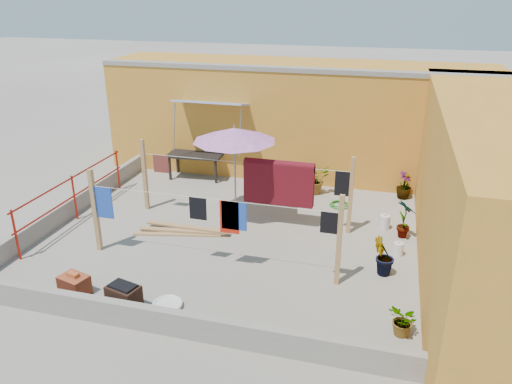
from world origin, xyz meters
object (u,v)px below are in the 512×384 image
(plant_back_a, at_px, (315,179))
(water_jug_b, at_px, (384,222))
(water_jug_a, at_px, (398,249))
(green_hose, at_px, (340,205))
(brick_stack, at_px, (74,285))
(outdoor_table, at_px, (196,156))
(patio_umbrella, at_px, (234,135))
(brazier, at_px, (124,297))
(white_basin, at_px, (168,305))

(plant_back_a, bearing_deg, water_jug_b, -42.61)
(plant_back_a, bearing_deg, water_jug_a, -52.97)
(green_hose, bearing_deg, water_jug_a, -56.81)
(green_hose, bearing_deg, brick_stack, -128.46)
(outdoor_table, distance_m, water_jug_b, 5.79)
(outdoor_table, height_order, water_jug_a, outdoor_table)
(brick_stack, bearing_deg, patio_umbrella, 64.59)
(brazier, relative_size, plant_back_a, 0.77)
(brick_stack, xyz_separation_m, green_hose, (4.17, 5.24, -0.15))
(patio_umbrella, height_order, green_hose, patio_umbrella)
(white_basin, xyz_separation_m, water_jug_a, (3.84, 2.95, 0.09))
(water_jug_b, xyz_separation_m, green_hose, (-1.14, 1.04, -0.13))
(outdoor_table, bearing_deg, plant_back_a, -4.10)
(brick_stack, bearing_deg, brazier, -9.52)
(green_hose, relative_size, plant_back_a, 0.64)
(brick_stack, height_order, water_jug_a, brick_stack)
(white_basin, bearing_deg, plant_back_a, 74.50)
(outdoor_table, xyz_separation_m, brick_stack, (0.11, -6.20, -0.47))
(brazier, relative_size, green_hose, 1.20)
(white_basin, height_order, water_jug_a, water_jug_a)
(brazier, distance_m, plant_back_a, 6.55)
(green_hose, bearing_deg, brazier, -119.43)
(brick_stack, xyz_separation_m, plant_back_a, (3.41, 5.94, 0.22))
(brick_stack, relative_size, water_jug_b, 1.52)
(white_basin, bearing_deg, green_hose, 65.29)
(patio_umbrella, height_order, brick_stack, patio_umbrella)
(plant_back_a, bearing_deg, brazier, -110.65)
(white_basin, distance_m, green_hose, 5.70)
(outdoor_table, distance_m, white_basin, 6.45)
(green_hose, bearing_deg, patio_umbrella, -149.25)
(brazier, bearing_deg, brick_stack, 170.48)
(patio_umbrella, relative_size, brick_stack, 4.33)
(outdoor_table, xyz_separation_m, brazier, (1.22, -6.38, -0.42))
(brazier, xyz_separation_m, plant_back_a, (2.31, 6.13, 0.16))
(water_jug_a, relative_size, plant_back_a, 0.40)
(patio_umbrella, distance_m, plant_back_a, 3.10)
(patio_umbrella, xyz_separation_m, green_hose, (2.33, 1.39, -2.03))
(outdoor_table, relative_size, brick_stack, 2.79)
(brazier, xyz_separation_m, green_hose, (3.06, 5.43, -0.20))
(white_basin, bearing_deg, outdoor_table, 107.19)
(brazier, bearing_deg, water_jug_a, 35.28)
(water_jug_b, bearing_deg, brazier, -133.74)
(white_basin, xyz_separation_m, green_hose, (2.38, 5.18, -0.01))
(brick_stack, xyz_separation_m, brazier, (1.10, -0.19, 0.05))
(brazier, xyz_separation_m, water_jug_a, (4.52, 3.20, -0.10))
(brick_stack, bearing_deg, outdoor_table, 91.06)
(plant_back_a, bearing_deg, brick_stack, -119.87)
(water_jug_a, bearing_deg, brazier, -144.72)
(white_basin, bearing_deg, water_jug_b, 49.61)
(brick_stack, distance_m, plant_back_a, 6.86)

